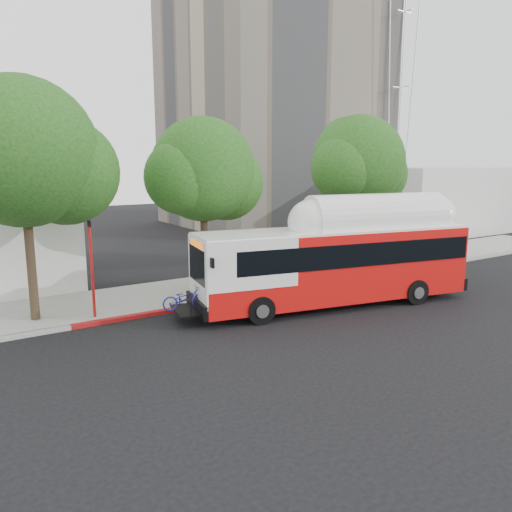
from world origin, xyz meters
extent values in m
plane|color=black|center=(0.00, 0.00, 0.00)|extent=(120.00, 120.00, 0.00)
cube|color=gray|center=(0.00, 6.50, 0.07)|extent=(60.00, 5.00, 0.15)
cube|color=gray|center=(0.00, 3.90, 0.07)|extent=(60.00, 0.30, 0.15)
cube|color=maroon|center=(-3.00, 3.90, 0.08)|extent=(10.00, 0.32, 0.16)
cylinder|color=#2D2116|center=(-9.00, 5.50, 3.04)|extent=(0.36, 0.36, 6.08)
sphere|color=#154513|center=(-9.00, 5.50, 6.84)|extent=(5.80, 5.80, 5.80)
sphere|color=#154513|center=(-7.41, 5.70, 6.08)|extent=(4.35, 4.35, 4.35)
cylinder|color=#2D2116|center=(-1.00, 6.00, 2.72)|extent=(0.36, 0.36, 5.44)
sphere|color=#154513|center=(-1.00, 6.00, 6.12)|extent=(5.00, 5.00, 5.00)
sphere|color=#154513|center=(0.38, 6.20, 5.44)|extent=(3.75, 3.75, 3.75)
cylinder|color=#2D2116|center=(9.00, 5.80, 2.88)|extent=(0.36, 0.36, 5.76)
sphere|color=#154513|center=(9.00, 5.80, 6.48)|extent=(5.40, 5.40, 5.40)
sphere|color=#154513|center=(10.48, 6.00, 5.76)|extent=(4.05, 4.05, 4.05)
cube|color=tan|center=(18.00, 28.00, 17.50)|extent=(18.00, 18.00, 35.00)
cube|color=silver|center=(30.00, 16.00, 3.00)|extent=(20.00, 12.00, 6.00)
cube|color=red|center=(2.94, 0.82, 1.91)|extent=(13.02, 5.14, 3.07)
cube|color=black|center=(3.46, 0.72, 2.54)|extent=(11.78, 4.96, 1.01)
cube|color=white|center=(2.94, 0.82, 3.49)|extent=(13.00, 5.06, 0.11)
cube|color=white|center=(5.02, 0.42, 3.76)|extent=(7.07, 3.38, 0.58)
cube|color=black|center=(-3.88, 2.15, 0.53)|extent=(1.20, 2.04, 0.06)
imported|color=navy|center=(-3.88, 2.15, 1.04)|extent=(0.97, 1.91, 0.96)
cylinder|color=red|center=(-6.88, 4.51, 1.97)|extent=(0.12, 0.12, 3.93)
cube|color=black|center=(-6.88, 4.51, 4.03)|extent=(0.05, 0.39, 0.25)
camera|label=1|loc=(-12.03, -15.80, 6.45)|focal=35.00mm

